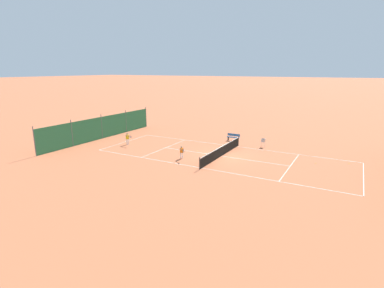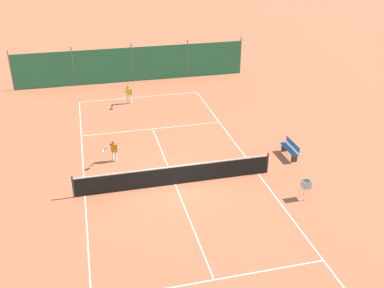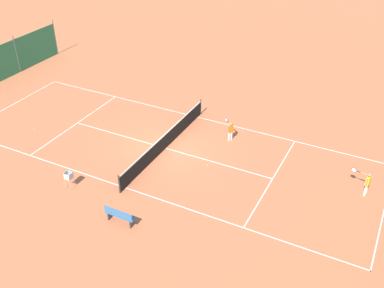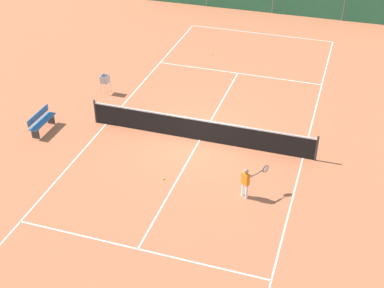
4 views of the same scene
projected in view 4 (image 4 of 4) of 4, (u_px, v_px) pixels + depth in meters
The scene contains 9 objects.
ground_plane at pixel (200, 140), 21.31m from camera, with size 600.00×600.00×0.00m, color #B7603D.
court_line_markings at pixel (200, 140), 21.31m from camera, with size 8.25×23.85×0.01m.
tennis_net at pixel (200, 130), 21.04m from camera, with size 9.18×0.08×1.06m.
player_near_service at pixel (247, 180), 17.97m from camera, with size 0.82×0.80×1.17m.
tennis_ball_alley_right at pixel (203, 34), 30.68m from camera, with size 0.07×0.07×0.07m, color #CCE033.
tennis_ball_by_net_left at pixel (212, 54), 28.30m from camera, with size 0.07×0.07×0.07m, color #CCE033.
tennis_ball_by_net_right at pixel (163, 179), 19.13m from camera, with size 0.07×0.07×0.07m, color #CCE033.
ball_hopper at pixel (105, 80), 24.30m from camera, with size 0.36×0.36×0.89m.
courtside_bench at pixel (41, 121), 21.67m from camera, with size 0.36×1.50×0.84m.
Camera 4 is at (5.18, -17.13, 11.58)m, focal length 50.00 mm.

